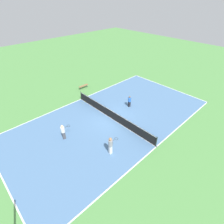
{
  "coord_description": "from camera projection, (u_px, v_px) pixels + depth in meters",
  "views": [
    {
      "loc": [
        -10.92,
        10.41,
        11.45
      ],
      "look_at": [
        0.0,
        0.0,
        0.9
      ],
      "focal_mm": 28.0,
      "sensor_mm": 36.0,
      "label": 1
    }
  ],
  "objects": [
    {
      "name": "player_near_white",
      "position": [
        63.0,
        131.0,
        15.86
      ],
      "size": [
        0.39,
        0.95,
        1.6
      ],
      "rotation": [
        0.0,
        0.0,
        4.65
      ],
      "color": "#4C4C51",
      "rests_on": "court_surface"
    },
    {
      "name": "tennis_ball_midcourt",
      "position": [
        83.0,
        103.0,
        21.46
      ],
      "size": [
        0.07,
        0.07,
        0.07
      ],
      "primitive_type": "sphere",
      "color": "#CCE033",
      "rests_on": "court_surface"
    },
    {
      "name": "ground_plane",
      "position": [
        112.0,
        119.0,
        18.92
      ],
      "size": [
        80.0,
        80.0,
        0.0
      ],
      "primitive_type": "plane",
      "color": "#518E47"
    },
    {
      "name": "tennis_ball_near_net",
      "position": [
        85.0,
        102.0,
        21.72
      ],
      "size": [
        0.07,
        0.07,
        0.07
      ],
      "primitive_type": "sphere",
      "color": "#CCE033",
      "rests_on": "court_surface"
    },
    {
      "name": "tennis_net",
      "position": [
        112.0,
        114.0,
        18.59
      ],
      "size": [
        11.35,
        0.1,
        1.09
      ],
      "color": "black",
      "rests_on": "court_surface"
    },
    {
      "name": "player_baseline_gray",
      "position": [
        111.0,
        145.0,
        14.32
      ],
      "size": [
        0.46,
        0.97,
        1.77
      ],
      "rotation": [
        0.0,
        0.0,
        4.57
      ],
      "color": "white",
      "rests_on": "court_surface"
    },
    {
      "name": "player_near_blue",
      "position": [
        129.0,
        101.0,
        20.44
      ],
      "size": [
        0.43,
        0.43,
        1.4
      ],
      "rotation": [
        0.0,
        0.0,
        1.36
      ],
      "color": "black",
      "rests_on": "court_surface"
    },
    {
      "name": "bench",
      "position": [
        83.0,
        86.0,
        24.55
      ],
      "size": [
        0.36,
        1.46,
        0.45
      ],
      "rotation": [
        0.0,
        0.0,
        1.57
      ],
      "color": "olive",
      "rests_on": "ground_plane"
    },
    {
      "name": "court_surface",
      "position": [
        112.0,
        119.0,
        18.91
      ],
      "size": [
        11.55,
        22.0,
        0.02
      ],
      "color": "#4C729E",
      "rests_on": "ground_plane"
    }
  ]
}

